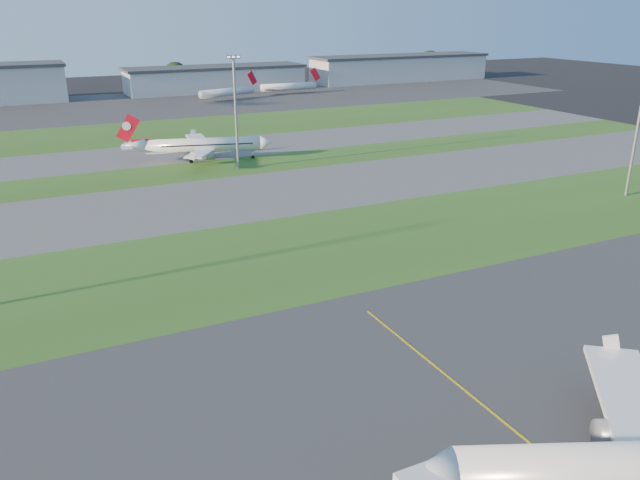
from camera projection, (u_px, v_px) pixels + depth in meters
ground at (501, 477)px, 50.05m from camera, size 700.00×700.00×0.00m
apron_near at (501, 477)px, 50.05m from camera, size 300.00×70.00×0.01m
grass_strip_a at (265, 259)px, 93.87m from camera, size 300.00×34.00×0.01m
taxiway_a at (204, 202)px, 121.68m from camera, size 300.00×32.00×0.01m
grass_strip_b at (173, 173)px, 142.75m from camera, size 300.00×18.00×0.01m
taxiway_b at (153, 155)px, 161.29m from camera, size 300.00×26.00×0.01m
grass_strip_c at (130, 133)px, 189.10m from camera, size 300.00×40.00×0.01m
apron_far at (102, 107)px, 239.67m from camera, size 400.00×80.00×0.01m
yellow_line at (548, 458)px, 52.11m from camera, size 0.25×60.00×0.02m
airliner_taxiing at (202, 145)px, 153.69m from camera, size 33.70×28.30×10.76m
mini_jet_near at (228, 92)px, 257.64m from camera, size 27.85×10.66×9.48m
mini_jet_far at (289, 86)px, 276.13m from camera, size 28.60×3.41×9.48m
light_mast_centre at (235, 105)px, 142.10m from camera, size 3.20×0.70×25.80m
light_mast_east at (639, 122)px, 120.82m from camera, size 3.20×0.70×25.80m
hangar_east at (216, 78)px, 285.62m from camera, size 81.60×23.00×11.20m
hangar_far_east at (400, 68)px, 326.41m from camera, size 96.90×23.00×13.20m
tree_mid_west at (37, 84)px, 263.97m from camera, size 9.90×9.90×10.80m
tree_mid_east at (176, 74)px, 290.84m from camera, size 11.55×11.55×12.60m
tree_east at (322, 70)px, 320.23m from camera, size 10.45×10.45×11.40m
tree_far_east at (430, 62)px, 351.94m from camera, size 12.65×12.65×13.80m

